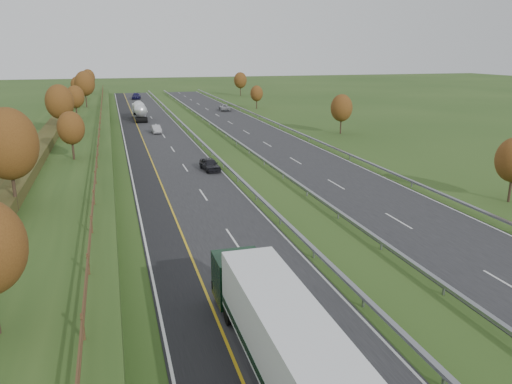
# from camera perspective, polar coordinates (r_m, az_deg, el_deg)

# --- Properties ---
(ground) EXTENTS (400.00, 400.00, 0.00)m
(ground) POSITION_cam_1_polar(r_m,az_deg,el_deg) (68.83, -3.50, 4.56)
(ground) COLOR #294518
(ground) RESTS_ON ground
(near_carriageway) EXTENTS (10.50, 200.00, 0.04)m
(near_carriageway) POSITION_cam_1_polar(r_m,az_deg,el_deg) (72.45, -10.59, 4.90)
(near_carriageway) COLOR black
(near_carriageway) RESTS_ON ground
(far_carriageway) EXTENTS (10.50, 200.00, 0.04)m
(far_carriageway) POSITION_cam_1_polar(r_m,az_deg,el_deg) (75.79, 1.97, 5.64)
(far_carriageway) COLOR black
(far_carriageway) RESTS_ON ground
(hard_shoulder) EXTENTS (3.00, 200.00, 0.04)m
(hard_shoulder) POSITION_cam_1_polar(r_m,az_deg,el_deg) (72.20, -13.55, 4.70)
(hard_shoulder) COLOR black
(hard_shoulder) RESTS_ON ground
(lane_markings) EXTENTS (26.75, 200.00, 0.01)m
(lane_markings) POSITION_cam_1_polar(r_m,az_deg,el_deg) (73.20, -5.57, 5.23)
(lane_markings) COLOR silver
(lane_markings) RESTS_ON near_carriageway
(embankment_left) EXTENTS (12.00, 200.00, 2.00)m
(embankment_left) POSITION_cam_1_polar(r_m,az_deg,el_deg) (72.24, -20.96, 4.88)
(embankment_left) COLOR #294518
(embankment_left) RESTS_ON ground
(hedge_left) EXTENTS (2.20, 180.00, 1.10)m
(hedge_left) POSITION_cam_1_polar(r_m,az_deg,el_deg) (72.19, -22.67, 5.95)
(hedge_left) COLOR #393D19
(hedge_left) RESTS_ON embankment_left
(fence_left) EXTENTS (0.12, 189.06, 1.20)m
(fence_left) POSITION_cam_1_polar(r_m,az_deg,el_deg) (71.30, -17.51, 6.48)
(fence_left) COLOR #422B19
(fence_left) RESTS_ON embankment_left
(median_barrier_near) EXTENTS (0.32, 200.00, 0.71)m
(median_barrier_near) POSITION_cam_1_polar(r_m,az_deg,el_deg) (73.10, -6.14, 5.65)
(median_barrier_near) COLOR gray
(median_barrier_near) RESTS_ON ground
(median_barrier_far) EXTENTS (0.32, 200.00, 0.71)m
(median_barrier_far) POSITION_cam_1_polar(r_m,az_deg,el_deg) (74.13, -2.24, 5.87)
(median_barrier_far) COLOR gray
(median_barrier_far) RESTS_ON ground
(outer_barrier_far) EXTENTS (0.32, 200.00, 0.71)m
(outer_barrier_far) POSITION_cam_1_polar(r_m,az_deg,el_deg) (77.66, 6.07, 6.26)
(outer_barrier_far) COLOR gray
(outer_barrier_far) RESTS_ON ground
(trees_left) EXTENTS (6.64, 164.30, 7.66)m
(trees_left) POSITION_cam_1_polar(r_m,az_deg,el_deg) (68.14, -21.31, 8.82)
(trees_left) COLOR #2D2116
(trees_left) RESTS_ON embankment_left
(trees_far) EXTENTS (8.45, 118.60, 7.12)m
(trees_far) POSITION_cam_1_polar(r_m,az_deg,el_deg) (106.94, 3.95, 10.90)
(trees_far) COLOR #2D2116
(trees_far) RESTS_ON ground
(box_lorry) EXTENTS (2.58, 16.28, 4.06)m
(box_lorry) POSITION_cam_1_polar(r_m,az_deg,el_deg) (20.85, 3.02, -16.52)
(box_lorry) COLOR black
(box_lorry) RESTS_ON near_carriageway
(road_tanker) EXTENTS (2.40, 11.22, 3.46)m
(road_tanker) POSITION_cam_1_polar(r_m,az_deg,el_deg) (104.18, -13.17, 9.07)
(road_tanker) COLOR silver
(road_tanker) RESTS_ON near_carriageway
(car_dark_near) EXTENTS (2.10, 4.31, 1.42)m
(car_dark_near) POSITION_cam_1_polar(r_m,az_deg,el_deg) (58.20, -5.30, 3.17)
(car_dark_near) COLOR black
(car_dark_near) RESTS_ON near_carriageway
(car_silver_mid) EXTENTS (1.63, 4.03, 1.30)m
(car_silver_mid) POSITION_cam_1_polar(r_m,az_deg,el_deg) (86.42, -11.34, 7.07)
(car_silver_mid) COLOR #A4A4A9
(car_silver_mid) RESTS_ON near_carriageway
(car_small_far) EXTENTS (2.94, 5.84, 1.63)m
(car_small_far) POSITION_cam_1_polar(r_m,az_deg,el_deg) (149.50, -13.52, 10.61)
(car_small_far) COLOR #171543
(car_small_far) RESTS_ON near_carriageway
(car_oncoming) EXTENTS (2.76, 5.23, 1.40)m
(car_oncoming) POSITION_cam_1_polar(r_m,az_deg,el_deg) (117.45, -3.61, 9.63)
(car_oncoming) COLOR #A7A7AB
(car_oncoming) RESTS_ON far_carriageway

